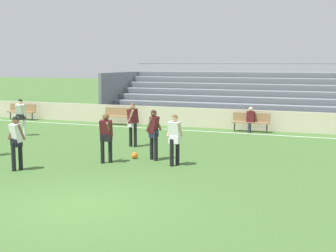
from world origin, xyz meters
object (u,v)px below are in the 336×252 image
(player_dark_challenging, at_px, (133,121))
(soccer_ball, at_px, (134,155))
(bench_near_bin, at_px, (22,110))
(player_white_deep_cover, at_px, (21,114))
(bleacher_stand, at_px, (247,96))
(spectator_seated, at_px, (251,118))
(player_dark_dropping_back, at_px, (106,134))
(player_white_trailing_run, at_px, (16,138))
(bench_centre_sideline, at_px, (251,121))
(bench_far_left, at_px, (120,115))
(player_dark_wide_right, at_px, (154,130))
(player_white_wide_left, at_px, (175,135))

(player_dark_challenging, xyz_separation_m, soccer_ball, (1.11, -2.15, -0.92))
(bench_near_bin, height_order, player_white_deep_cover, player_white_deep_cover)
(soccer_ball, bearing_deg, bleacher_stand, 85.23)
(spectator_seated, bearing_deg, player_dark_dropping_back, -107.45)
(bench_near_bin, relative_size, player_white_deep_cover, 1.08)
(player_dark_challenging, bearing_deg, player_dark_dropping_back, -79.61)
(spectator_seated, relative_size, player_dark_challenging, 0.70)
(player_dark_dropping_back, xyz_separation_m, player_white_trailing_run, (-1.99, -2.03, 0.02))
(bench_near_bin, xyz_separation_m, bench_centre_sideline, (13.50, 0.00, 0.00))
(bench_far_left, relative_size, bench_centre_sideline, 1.00)
(player_dark_wide_right, height_order, player_white_trailing_run, player_dark_wide_right)
(player_white_trailing_run, xyz_separation_m, player_white_wide_left, (4.25, 2.47, -0.01))
(player_white_wide_left, bearing_deg, bench_centre_sideline, 86.32)
(spectator_seated, relative_size, player_white_deep_cover, 0.72)
(bench_centre_sideline, xyz_separation_m, player_dark_dropping_back, (-2.81, -9.05, 0.44))
(bench_centre_sideline, distance_m, player_dark_dropping_back, 9.48)
(bench_near_bin, distance_m, spectator_seated, 13.50)
(soccer_ball, bearing_deg, player_dark_dropping_back, -118.13)
(bleacher_stand, xyz_separation_m, bench_far_left, (-5.86, -4.42, -0.87))
(player_dark_challenging, bearing_deg, bench_centre_sideline, 60.14)
(player_white_trailing_run, height_order, player_dark_challenging, player_dark_challenging)
(player_dark_challenging, bearing_deg, player_white_wide_left, -43.75)
(player_dark_wide_right, relative_size, soccer_ball, 7.83)
(bleacher_stand, distance_m, player_dark_challenging, 10.54)
(bleacher_stand, relative_size, bench_centre_sideline, 9.05)
(player_white_trailing_run, height_order, soccer_ball, player_white_trailing_run)
(bleacher_stand, xyz_separation_m, bench_centre_sideline, (1.23, -4.42, -0.87))
(bleacher_stand, distance_m, player_white_trailing_run, 15.91)
(player_dark_challenging, bearing_deg, player_dark_wide_right, -49.13)
(player_dark_challenging, relative_size, player_white_wide_left, 1.04)
(player_dark_wide_right, bearing_deg, spectator_seated, 78.92)
(bench_centre_sideline, relative_size, player_white_deep_cover, 1.08)
(player_dark_wide_right, bearing_deg, player_dark_dropping_back, -140.74)
(bleacher_stand, distance_m, player_white_wide_left, 13.05)
(bench_near_bin, bearing_deg, player_white_wide_left, -33.62)
(spectator_seated, xyz_separation_m, soccer_ball, (-2.27, -7.93, -0.59))
(bleacher_stand, bearing_deg, player_white_wide_left, -87.03)
(soccer_ball, bearing_deg, bench_centre_sideline, 74.24)
(spectator_seated, height_order, player_dark_dropping_back, player_dark_dropping_back)
(player_white_wide_left, distance_m, soccer_ball, 2.01)
(player_white_wide_left, bearing_deg, player_white_trailing_run, -149.78)
(bench_far_left, height_order, spectator_seated, spectator_seated)
(player_dark_wide_right, height_order, player_dark_challenging, player_dark_challenging)
(bench_centre_sideline, bearing_deg, soccer_ball, -105.76)
(bench_near_bin, distance_m, player_dark_wide_right, 14.40)
(spectator_seated, bearing_deg, bench_centre_sideline, 90.00)
(player_white_trailing_run, bearing_deg, bench_centre_sideline, 66.58)
(player_white_deep_cover, bearing_deg, bleacher_stand, 49.87)
(player_dark_wide_right, relative_size, player_dark_challenging, 1.00)
(bench_centre_sideline, bearing_deg, player_white_trailing_run, -113.42)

